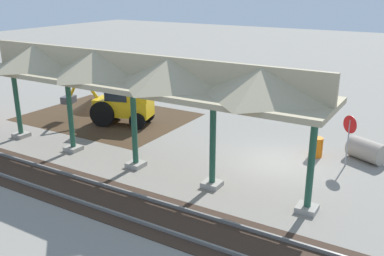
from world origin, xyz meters
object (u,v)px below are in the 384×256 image
object	(u,v)px
stop_sign	(349,130)
backhoe	(121,102)
concrete_pipe	(367,150)
traffic_barrel	(316,147)

from	to	relation	value
stop_sign	backhoe	xyz separation A→B (m)	(12.17, 0.30, -0.38)
stop_sign	concrete_pipe	distance (m)	1.77
concrete_pipe	traffic_barrel	bearing A→B (deg)	18.80
backhoe	stop_sign	bearing A→B (deg)	-178.60
stop_sign	backhoe	world-z (taller)	backhoe
stop_sign	traffic_barrel	bearing A→B (deg)	-18.50
stop_sign	concrete_pipe	size ratio (longest dim) A/B	1.24
backhoe	concrete_pipe	bearing A→B (deg)	-173.49
stop_sign	concrete_pipe	world-z (taller)	stop_sign
stop_sign	backhoe	size ratio (longest dim) A/B	0.42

